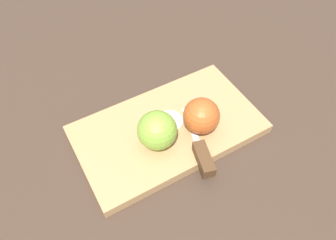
{
  "coord_description": "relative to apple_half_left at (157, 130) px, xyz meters",
  "views": [
    {
      "loc": [
        -0.25,
        -0.32,
        0.56
      ],
      "look_at": [
        0.0,
        0.0,
        0.04
      ],
      "focal_mm": 35.0,
      "sensor_mm": 36.0,
      "label": 1
    }
  ],
  "objects": [
    {
      "name": "ground_plane",
      "position": [
        0.04,
        0.02,
        -0.06
      ],
      "size": [
        4.0,
        4.0,
        0.0
      ],
      "primitive_type": "plane",
      "color": "#38281E"
    },
    {
      "name": "apple_slice",
      "position": [
        0.05,
        0.03,
        -0.04
      ],
      "size": [
        0.06,
        0.06,
        0.01
      ],
      "color": "beige",
      "rests_on": "cutting_board"
    },
    {
      "name": "cutting_board",
      "position": [
        0.04,
        0.02,
        -0.05
      ],
      "size": [
        0.4,
        0.26,
        0.02
      ],
      "color": "#A37A4C",
      "rests_on": "ground_plane"
    },
    {
      "name": "apple_half_right",
      "position": [
        0.09,
        -0.02,
        -0.0
      ],
      "size": [
        0.07,
        0.07,
        0.07
      ],
      "rotation": [
        0.0,
        0.0,
        2.72
      ],
      "color": "#AD4C1E",
      "rests_on": "cutting_board"
    },
    {
      "name": "apple_half_left",
      "position": [
        0.0,
        0.0,
        0.0
      ],
      "size": [
        0.08,
        0.08,
        0.08
      ],
      "rotation": [
        0.0,
        0.0,
        0.02
      ],
      "color": "olive",
      "rests_on": "cutting_board"
    },
    {
      "name": "knife",
      "position": [
        0.05,
        -0.08,
        -0.03
      ],
      "size": [
        0.08,
        0.16,
        0.02
      ],
      "rotation": [
        0.0,
        0.0,
        1.17
      ],
      "color": "silver",
      "rests_on": "cutting_board"
    }
  ]
}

